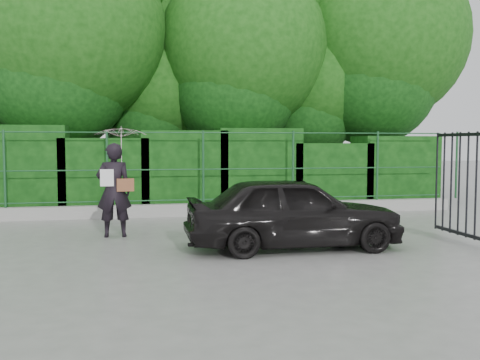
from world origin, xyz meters
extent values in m
plane|color=gray|center=(0.00, 0.00, 0.00)|extent=(80.00, 80.00, 0.00)
cube|color=#9E9E99|center=(0.00, 4.50, 0.15)|extent=(14.00, 0.25, 0.30)
cylinder|color=#1B4B26|center=(-4.20, 4.50, 1.20)|extent=(0.06, 0.06, 1.80)
cylinder|color=#1B4B26|center=(-1.90, 4.50, 1.20)|extent=(0.06, 0.06, 1.80)
cylinder|color=#1B4B26|center=(0.40, 4.50, 1.20)|extent=(0.06, 0.06, 1.80)
cylinder|color=#1B4B26|center=(2.70, 4.50, 1.20)|extent=(0.06, 0.06, 1.80)
cylinder|color=#1B4B26|center=(5.00, 4.50, 1.20)|extent=(0.06, 0.06, 1.80)
cylinder|color=#1B4B26|center=(7.30, 4.50, 1.20)|extent=(0.06, 0.06, 1.80)
cylinder|color=#1B4B26|center=(0.00, 4.50, 0.40)|extent=(13.60, 0.03, 0.03)
cylinder|color=#1B4B26|center=(0.00, 4.50, 1.15)|extent=(13.60, 0.03, 0.03)
cylinder|color=#1B4B26|center=(0.00, 4.50, 2.05)|extent=(13.60, 0.03, 0.03)
cube|color=black|center=(-4.00, 5.50, 1.12)|extent=(2.20, 1.20, 2.23)
cube|color=black|center=(-2.00, 5.50, 0.96)|extent=(2.20, 1.20, 1.92)
cube|color=black|center=(0.00, 5.50, 1.06)|extent=(2.20, 1.20, 2.11)
cube|color=black|center=(2.00, 5.50, 1.09)|extent=(2.20, 1.20, 2.18)
cube|color=black|center=(4.00, 5.50, 0.89)|extent=(2.20, 1.20, 1.79)
cube|color=black|center=(6.00, 5.50, 0.99)|extent=(2.20, 1.20, 1.98)
cylinder|color=black|center=(-3.00, 7.20, 2.25)|extent=(0.36, 0.36, 4.50)
sphere|color=#14470F|center=(-3.00, 7.20, 4.95)|extent=(5.40, 5.40, 5.40)
cylinder|color=black|center=(-0.50, 8.50, 1.62)|extent=(0.36, 0.36, 3.25)
sphere|color=#14470F|center=(-0.50, 8.50, 3.58)|extent=(3.90, 3.90, 3.90)
cylinder|color=black|center=(2.00, 7.50, 2.12)|extent=(0.36, 0.36, 4.25)
sphere|color=#14470F|center=(2.00, 7.50, 4.68)|extent=(5.10, 5.10, 5.10)
cylinder|color=black|center=(4.50, 8.20, 1.75)|extent=(0.36, 0.36, 3.50)
sphere|color=#14470F|center=(4.50, 8.20, 3.85)|extent=(4.20, 4.20, 4.20)
cylinder|color=black|center=(6.50, 7.80, 2.38)|extent=(0.36, 0.36, 4.75)
sphere|color=#14470F|center=(6.50, 7.80, 5.23)|extent=(5.70, 5.70, 5.70)
cube|color=black|center=(4.60, -0.05, 0.15)|extent=(0.05, 2.00, 0.06)
cube|color=black|center=(4.60, -0.05, 1.95)|extent=(0.05, 2.00, 0.06)
cylinder|color=black|center=(4.60, -0.25, 1.05)|extent=(0.04, 0.04, 1.90)
cylinder|color=black|center=(4.60, 0.00, 1.05)|extent=(0.04, 0.04, 1.90)
cylinder|color=black|center=(4.60, 0.25, 1.05)|extent=(0.04, 0.04, 1.90)
cylinder|color=black|center=(4.60, 0.50, 1.05)|extent=(0.04, 0.04, 1.90)
cylinder|color=black|center=(4.60, 0.75, 1.05)|extent=(0.04, 0.04, 1.90)
cylinder|color=black|center=(4.60, 1.00, 1.05)|extent=(0.04, 0.04, 1.90)
imported|color=black|center=(-1.64, 1.85, 0.90)|extent=(0.66, 0.43, 1.80)
imported|color=silver|center=(-1.49, 1.90, 1.67)|extent=(0.99, 1.01, 0.91)
cube|color=brown|center=(-1.42, 1.77, 1.00)|extent=(0.32, 0.15, 0.24)
cube|color=white|center=(-1.76, 1.73, 1.15)|extent=(0.25, 0.02, 0.32)
imported|color=black|center=(1.41, 0.12, 0.63)|extent=(3.68, 1.49, 1.25)
camera|label=1|loc=(-1.20, -8.58, 1.80)|focal=40.00mm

